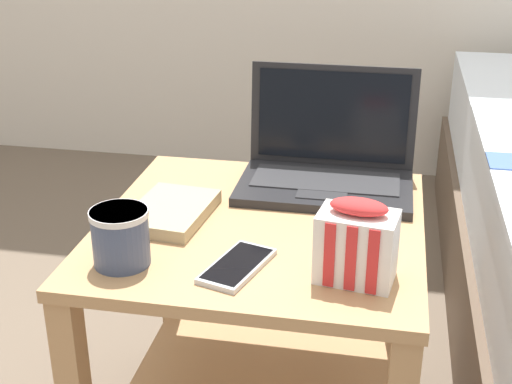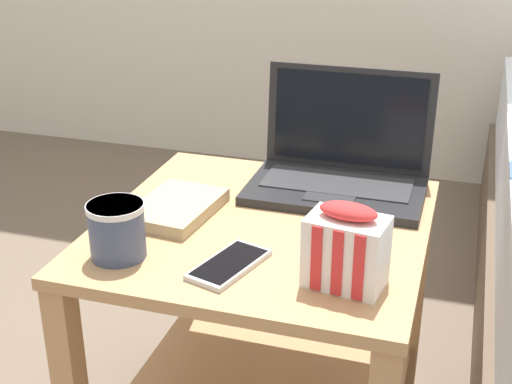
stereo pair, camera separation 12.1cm
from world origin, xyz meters
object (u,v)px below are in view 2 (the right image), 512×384
at_px(mug_front_left, 117,227).
at_px(laptop, 340,166).
at_px(cell_phone, 229,265).
at_px(snack_bag, 346,249).
at_px(closed_book, 176,208).

bearing_deg(mug_front_left, laptop, 52.79).
bearing_deg(cell_phone, snack_bag, 1.05).
bearing_deg(closed_book, snack_bag, -24.43).
distance_m(cell_phone, closed_book, 0.23).
relative_size(laptop, closed_book, 1.69).
relative_size(snack_bag, closed_book, 0.67).
bearing_deg(snack_bag, mug_front_left, -177.16).
bearing_deg(snack_bag, cell_phone, -178.95).
bearing_deg(snack_bag, laptop, 102.37).
bearing_deg(laptop, closed_book, -141.71).
relative_size(snack_bag, cell_phone, 0.84).
xyz_separation_m(laptop, snack_bag, (0.08, -0.36, 0.02)).
height_order(laptop, cell_phone, laptop).
height_order(snack_bag, cell_phone, snack_bag).
xyz_separation_m(mug_front_left, cell_phone, (0.19, 0.02, -0.05)).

